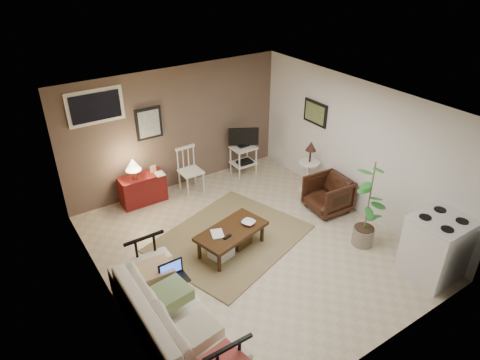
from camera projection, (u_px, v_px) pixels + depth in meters
floor at (250, 246)px, 7.01m from camera, size 5.00×5.00×0.00m
art_back at (149, 123)px, 7.82m from camera, size 0.50×0.03×0.60m
art_right at (315, 113)px, 8.09m from camera, size 0.03×0.60×0.45m
window at (95, 107)px, 7.14m from camera, size 0.96×0.03×0.60m
rug at (230, 238)px, 7.18m from camera, size 2.84×2.54×0.02m
coffee_table at (231, 238)px, 6.80m from camera, size 1.26×0.85×0.44m
sofa at (172, 306)px, 5.28m from camera, size 0.66×2.26×0.88m
sofa_pillows at (185, 312)px, 5.06m from camera, size 0.43×2.15×0.15m
sofa_end_rails at (181, 306)px, 5.37m from camera, size 0.61×2.26×0.76m
laptop at (173, 274)px, 5.60m from camera, size 0.35×0.25×0.24m
red_console at (142, 187)px, 8.02m from camera, size 0.84×0.37×0.97m
spindle_chair at (190, 171)px, 8.36m from camera, size 0.41×0.41×0.90m
tv_stand at (244, 150)px, 8.91m from camera, size 0.56×0.40×1.04m
side_table at (310, 161)px, 8.21m from camera, size 0.40×0.40×1.08m
armchair at (328, 193)px, 7.78m from camera, size 0.70×0.74×0.72m
potted_plant at (369, 202)px, 6.67m from camera, size 0.38×0.38×1.54m
stove at (436, 248)px, 6.19m from camera, size 0.77×0.72×1.01m
bowl at (249, 219)px, 6.80m from camera, size 0.21×0.13×0.21m
book_table at (211, 229)px, 6.53m from camera, size 0.18×0.08×0.25m
book_console at (155, 170)px, 7.88m from camera, size 0.16×0.03×0.22m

